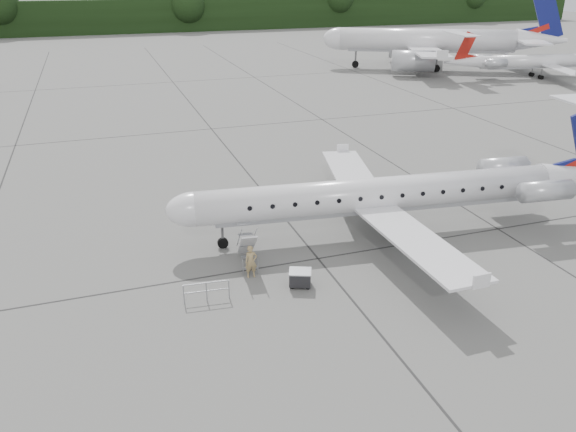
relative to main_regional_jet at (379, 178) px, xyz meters
name	(u,v)px	position (x,y,z in m)	size (l,w,h in m)	color
ground	(394,277)	(-1.56, -5.23, -3.58)	(320.00, 320.00, 0.00)	slate
treeline	(143,16)	(-1.56, 124.77, 0.42)	(260.00, 4.00, 8.00)	black
main_regional_jet	(379,178)	(0.00, 0.00, 0.00)	(27.94, 20.12, 7.16)	silver
airstair	(247,246)	(-8.50, -1.34, -2.46)	(0.85, 2.47, 2.25)	silver
passenger	(251,262)	(-8.66, -2.71, -2.69)	(0.65, 0.43, 1.79)	#937C50
safety_railing	(207,292)	(-11.35, -4.27, -3.08)	(2.20, 0.08, 1.00)	gray
baggage_cart	(300,278)	(-6.54, -4.43, -3.11)	(1.08, 0.87, 0.94)	black
bg_narrowbody	(427,29)	(35.52, 52.90, 2.68)	(34.87, 25.10, 12.52)	silver
bg_regional_right	(546,54)	(48.15, 40.40, -0.22)	(25.65, 18.47, 6.73)	silver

